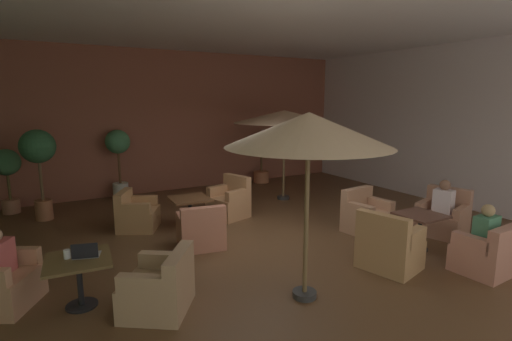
% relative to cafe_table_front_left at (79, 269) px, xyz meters
% --- Properties ---
extents(ground_plane, '(10.80, 10.35, 0.02)m').
position_rel_cafe_table_front_left_xyz_m(ground_plane, '(3.15, 0.58, -0.51)').
color(ground_plane, brown).
extents(wall_back_brick, '(10.80, 0.08, 3.92)m').
position_rel_cafe_table_front_left_xyz_m(wall_back_brick, '(3.15, 5.72, 1.46)').
color(wall_back_brick, brown).
rests_on(wall_back_brick, ground_plane).
extents(wall_right_plain, '(0.08, 10.35, 3.92)m').
position_rel_cafe_table_front_left_xyz_m(wall_right_plain, '(8.51, 0.58, 1.46)').
color(wall_right_plain, silver).
rests_on(wall_right_plain, ground_plane).
extents(ceiling_slab, '(10.80, 10.35, 0.06)m').
position_rel_cafe_table_front_left_xyz_m(ceiling_slab, '(3.15, 0.58, 3.44)').
color(ceiling_slab, silver).
rests_on(ceiling_slab, wall_back_brick).
extents(cafe_table_front_left, '(0.82, 0.82, 0.63)m').
position_rel_cafe_table_front_left_xyz_m(cafe_table_front_left, '(0.00, 0.00, 0.00)').
color(cafe_table_front_left, black).
rests_on(cafe_table_front_left, ground_plane).
extents(armchair_front_left_east, '(1.07, 1.08, 0.77)m').
position_rel_cafe_table_front_left_xyz_m(armchair_front_left_east, '(0.84, -0.58, -0.21)').
color(armchair_front_left_east, tan).
rests_on(armchair_front_left_east, ground_plane).
extents(cafe_table_front_right, '(0.71, 0.71, 0.63)m').
position_rel_cafe_table_front_left_xyz_m(cafe_table_front_right, '(5.31, -0.84, 0.01)').
color(cafe_table_front_right, black).
rests_on(cafe_table_front_right, ground_plane).
extents(armchair_front_right_north, '(0.87, 0.84, 0.84)m').
position_rel_cafe_table_front_left_xyz_m(armchair_front_right_north, '(5.17, 0.26, -0.18)').
color(armchair_front_right_north, tan).
rests_on(armchair_front_right_north, ground_plane).
extents(armchair_front_right_east, '(0.91, 0.97, 0.92)m').
position_rel_cafe_table_front_left_xyz_m(armchair_front_right_east, '(4.23, -1.13, -0.16)').
color(armchair_front_right_east, tan).
rests_on(armchair_front_right_east, ground_plane).
extents(armchair_front_right_south, '(0.76, 0.74, 0.78)m').
position_rel_cafe_table_front_left_xyz_m(armchair_front_right_south, '(5.37, -1.95, -0.20)').
color(armchair_front_right_south, tan).
rests_on(armchair_front_right_south, ground_plane).
extents(armchair_front_right_west, '(0.98, 1.00, 0.88)m').
position_rel_cafe_table_front_left_xyz_m(armchair_front_right_west, '(6.39, -0.53, -0.19)').
color(armchair_front_right_west, tan).
rests_on(armchair_front_right_west, ground_plane).
extents(cafe_table_mid_center, '(0.78, 0.78, 0.63)m').
position_rel_cafe_table_front_left_xyz_m(cafe_table_mid_center, '(2.23, 2.17, 0.01)').
color(cafe_table_mid_center, black).
rests_on(cafe_table_mid_center, ground_plane).
extents(armchair_mid_center_north, '(0.87, 0.82, 0.79)m').
position_rel_cafe_table_front_left_xyz_m(armchair_mid_center_north, '(2.04, 1.11, -0.21)').
color(armchair_mid_center_north, '#BE765B').
rests_on(armchair_mid_center_north, ground_plane).
extents(armchair_mid_center_east, '(0.89, 0.92, 0.91)m').
position_rel_cafe_table_front_left_xyz_m(armchair_mid_center_east, '(3.26, 2.48, -0.17)').
color(armchair_mid_center_east, tan).
rests_on(armchair_mid_center_east, ground_plane).
extents(armchair_mid_center_south, '(0.98, 0.99, 0.78)m').
position_rel_cafe_table_front_left_xyz_m(armchair_mid_center_south, '(1.27, 2.67, -0.21)').
color(armchair_mid_center_south, tan).
rests_on(armchair_mid_center_south, ground_plane).
extents(patio_umbrella_tall_red, '(2.57, 2.57, 2.31)m').
position_rel_cafe_table_front_left_xyz_m(patio_umbrella_tall_red, '(5.16, 3.20, 1.64)').
color(patio_umbrella_tall_red, '#2D2D2D').
rests_on(patio_umbrella_tall_red, ground_plane).
extents(patio_umbrella_center_beige, '(2.08, 2.08, 2.42)m').
position_rel_cafe_table_front_left_xyz_m(patio_umbrella_center_beige, '(2.59, -1.20, 1.69)').
color(patio_umbrella_center_beige, '#2D2D2D').
rests_on(patio_umbrella_center_beige, ground_plane).
extents(potted_tree_left_corner, '(0.61, 0.61, 1.60)m').
position_rel_cafe_table_front_left_xyz_m(potted_tree_left_corner, '(5.70, 5.28, 0.50)').
color(potted_tree_left_corner, '#AF6441').
rests_on(potted_tree_left_corner, ground_plane).
extents(potted_tree_mid_left, '(0.71, 0.71, 1.96)m').
position_rel_cafe_table_front_left_xyz_m(potted_tree_mid_left, '(-0.34, 4.28, 0.92)').
color(potted_tree_mid_left, '#AA6543').
rests_on(potted_tree_mid_left, ground_plane).
extents(potted_tree_mid_right, '(0.60, 0.60, 1.48)m').
position_rel_cafe_table_front_left_xyz_m(potted_tree_mid_right, '(-1.00, 5.21, 0.51)').
color(potted_tree_mid_right, '#A66B4E').
rests_on(potted_tree_mid_right, ground_plane).
extents(potted_tree_right_corner, '(0.62, 0.62, 1.82)m').
position_rel_cafe_table_front_left_xyz_m(potted_tree_right_corner, '(1.43, 5.27, 0.72)').
color(potted_tree_right_corner, silver).
rests_on(potted_tree_right_corner, ground_plane).
extents(patron_blue_shirt, '(0.34, 0.40, 0.64)m').
position_rel_cafe_table_front_left_xyz_m(patron_blue_shirt, '(6.35, -0.55, 0.21)').
color(patron_blue_shirt, silver).
rests_on(patron_blue_shirt, ground_plane).
extents(patron_with_friend, '(0.38, 0.25, 0.65)m').
position_rel_cafe_table_front_left_xyz_m(patron_with_friend, '(5.37, -1.91, 0.19)').
color(patron_with_friend, '#427B57').
rests_on(patron_with_friend, ground_plane).
extents(iced_drink_cup, '(0.08, 0.08, 0.11)m').
position_rel_cafe_table_front_left_xyz_m(iced_drink_cup, '(-0.11, 0.08, 0.19)').
color(iced_drink_cup, white).
rests_on(iced_drink_cup, cafe_table_front_left).
extents(open_laptop, '(0.36, 0.30, 0.20)m').
position_rel_cafe_table_front_left_xyz_m(open_laptop, '(0.10, 0.00, 0.18)').
color(open_laptop, '#9EA0A5').
rests_on(open_laptop, cafe_table_front_left).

